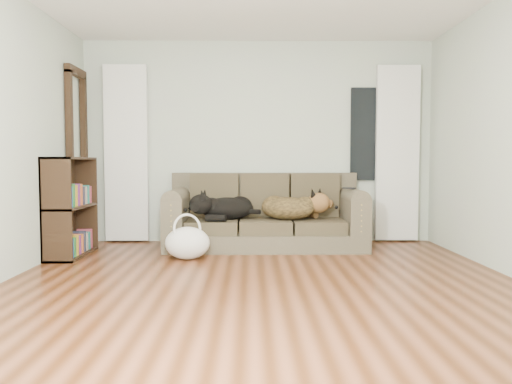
{
  "coord_description": "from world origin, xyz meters",
  "views": [
    {
      "loc": [
        -0.1,
        -4.03,
        1.04
      ],
      "look_at": [
        -0.04,
        1.6,
        0.7
      ],
      "focal_mm": 35.0,
      "sensor_mm": 36.0,
      "label": 1
    }
  ],
  "objects_px": {
    "bookshelf": "(71,211)",
    "sofa": "(265,211)",
    "dog_shepherd": "(291,208)",
    "dog_black_lab": "(224,209)",
    "tote_bag": "(187,244)"
  },
  "relations": [
    {
      "from": "bookshelf",
      "to": "sofa",
      "type": "bearing_deg",
      "value": 15.99
    },
    {
      "from": "dog_shepherd",
      "to": "bookshelf",
      "type": "distance_m",
      "value": 2.52
    },
    {
      "from": "dog_black_lab",
      "to": "dog_shepherd",
      "type": "distance_m",
      "value": 0.8
    },
    {
      "from": "sofa",
      "to": "dog_shepherd",
      "type": "bearing_deg",
      "value": -8.24
    },
    {
      "from": "sofa",
      "to": "dog_shepherd",
      "type": "xyz_separation_m",
      "value": [
        0.31,
        -0.05,
        0.04
      ]
    },
    {
      "from": "dog_black_lab",
      "to": "dog_shepherd",
      "type": "bearing_deg",
      "value": -12.29
    },
    {
      "from": "dog_black_lab",
      "to": "dog_shepherd",
      "type": "relative_size",
      "value": 0.95
    },
    {
      "from": "dog_black_lab",
      "to": "tote_bag",
      "type": "height_order",
      "value": "dog_black_lab"
    },
    {
      "from": "tote_bag",
      "to": "bookshelf",
      "type": "height_order",
      "value": "bookshelf"
    },
    {
      "from": "dog_shepherd",
      "to": "bookshelf",
      "type": "bearing_deg",
      "value": 35.86
    },
    {
      "from": "dog_black_lab",
      "to": "sofa",
      "type": "bearing_deg",
      "value": -7.01
    },
    {
      "from": "bookshelf",
      "to": "dog_black_lab",
      "type": "bearing_deg",
      "value": 18.15
    },
    {
      "from": "dog_shepherd",
      "to": "tote_bag",
      "type": "height_order",
      "value": "dog_shepherd"
    },
    {
      "from": "dog_black_lab",
      "to": "bookshelf",
      "type": "height_order",
      "value": "bookshelf"
    },
    {
      "from": "dog_black_lab",
      "to": "bookshelf",
      "type": "xyz_separation_m",
      "value": [
        -1.67,
        -0.45,
        0.02
      ]
    }
  ]
}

